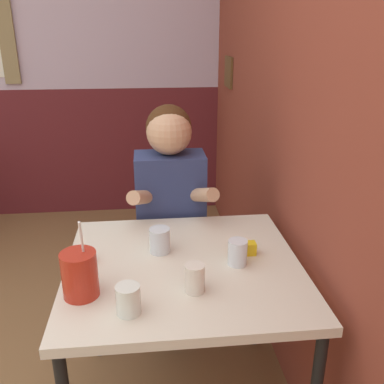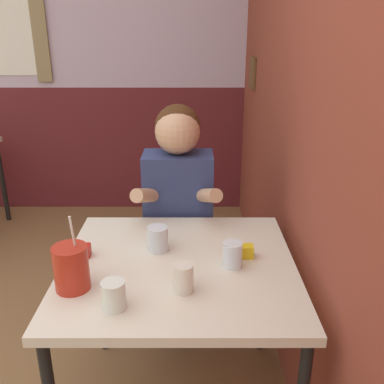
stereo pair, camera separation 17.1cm
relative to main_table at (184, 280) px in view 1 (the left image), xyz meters
name	(u,v)px [view 1 (the left image)]	position (x,y,z in m)	size (l,w,h in m)	color
brick_wall_right	(265,72)	(0.53, 0.91, 0.69)	(0.08, 4.71, 2.70)	brown
back_wall	(33,57)	(-1.01, 2.30, 0.69)	(5.98, 0.09, 2.70)	silver
main_table	(184,280)	(0.00, 0.00, 0.00)	(0.89, 0.84, 0.73)	beige
person_seated	(171,220)	(-0.02, 0.55, 0.00)	(0.42, 0.41, 1.25)	navy
cocktail_pitcher	(80,274)	(-0.36, -0.17, 0.15)	(0.12, 0.12, 0.28)	#B22819
glass_near_pitcher	(238,252)	(0.20, -0.02, 0.12)	(0.07, 0.07, 0.10)	silver
glass_center	(128,300)	(-0.20, -0.28, 0.12)	(0.08, 0.08, 0.10)	silver
glass_far_side	(195,278)	(0.02, -0.18, 0.12)	(0.07, 0.07, 0.10)	silver
glass_by_brick	(160,240)	(-0.09, 0.11, 0.12)	(0.08, 0.08, 0.10)	silver
condiment_ketchup	(84,256)	(-0.38, 0.05, 0.09)	(0.06, 0.04, 0.05)	#B7140F
condiment_mustard	(248,248)	(0.26, 0.05, 0.09)	(0.06, 0.04, 0.05)	yellow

